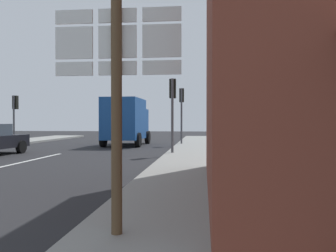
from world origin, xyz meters
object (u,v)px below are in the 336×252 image
route_sign_post (117,89)px  traffic_light_near_right (173,99)px  traffic_light_far_left (15,108)px  delivery_truck (126,120)px  traffic_light_far_right (182,103)px

route_sign_post → traffic_light_near_right: (-0.34, 11.68, 0.64)m
traffic_light_near_right → traffic_light_far_left: traffic_light_near_right is taller
delivery_truck → traffic_light_far_left: (-7.44, -0.49, 0.79)m
route_sign_post → traffic_light_far_left: (-11.41, 17.41, 0.44)m
delivery_truck → traffic_light_far_right: size_ratio=1.34×
traffic_light_far_right → traffic_light_near_right: 6.58m
route_sign_post → traffic_light_far_right: 18.28m
traffic_light_far_left → delivery_truck: bearing=3.8°
traffic_light_near_right → traffic_light_far_left: bearing=152.7°
delivery_truck → traffic_light_far_right: traffic_light_far_right is taller
traffic_light_near_right → traffic_light_far_left: size_ratio=1.08×
delivery_truck → traffic_light_near_right: size_ratio=1.40×
traffic_light_far_left → traffic_light_near_right: bearing=-27.3°
traffic_light_far_right → route_sign_post: bearing=-88.9°
traffic_light_near_right → traffic_light_far_left: (-11.08, 5.73, -0.20)m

